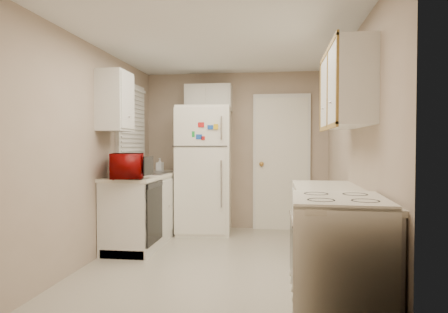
# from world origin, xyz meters

# --- Properties ---
(floor) EXTENTS (3.80, 3.80, 0.00)m
(floor) POSITION_xyz_m (0.00, 0.00, 0.00)
(floor) COLOR beige
(floor) RESTS_ON ground
(ceiling) EXTENTS (3.80, 3.80, 0.00)m
(ceiling) POSITION_xyz_m (0.00, 0.00, 2.40)
(ceiling) COLOR white
(ceiling) RESTS_ON floor
(wall_left) EXTENTS (3.80, 3.80, 0.00)m
(wall_left) POSITION_xyz_m (-1.40, 0.00, 1.20)
(wall_left) COLOR tan
(wall_left) RESTS_ON floor
(wall_right) EXTENTS (3.80, 3.80, 0.00)m
(wall_right) POSITION_xyz_m (1.40, 0.00, 1.20)
(wall_right) COLOR tan
(wall_right) RESTS_ON floor
(wall_back) EXTENTS (2.80, 2.80, 0.00)m
(wall_back) POSITION_xyz_m (0.00, 1.90, 1.20)
(wall_back) COLOR tan
(wall_back) RESTS_ON floor
(wall_front) EXTENTS (2.80, 2.80, 0.00)m
(wall_front) POSITION_xyz_m (0.00, -1.90, 1.20)
(wall_front) COLOR tan
(wall_front) RESTS_ON floor
(left_counter) EXTENTS (0.60, 1.80, 0.90)m
(left_counter) POSITION_xyz_m (-1.10, 0.90, 0.45)
(left_counter) COLOR silver
(left_counter) RESTS_ON floor
(dishwasher) EXTENTS (0.03, 0.58, 0.72)m
(dishwasher) POSITION_xyz_m (-0.81, 0.30, 0.49)
(dishwasher) COLOR black
(dishwasher) RESTS_ON floor
(sink) EXTENTS (0.54, 0.74, 0.16)m
(sink) POSITION_xyz_m (-1.10, 1.05, 0.86)
(sink) COLOR gray
(sink) RESTS_ON left_counter
(microwave) EXTENTS (0.59, 0.44, 0.35)m
(microwave) POSITION_xyz_m (-1.08, 0.18, 1.05)
(microwave) COLOR #7E0505
(microwave) RESTS_ON left_counter
(soap_bottle) EXTENTS (0.10, 0.10, 0.19)m
(soap_bottle) POSITION_xyz_m (-1.09, 1.47, 1.00)
(soap_bottle) COLOR beige
(soap_bottle) RESTS_ON left_counter
(window_blinds) EXTENTS (0.10, 0.98, 1.08)m
(window_blinds) POSITION_xyz_m (-1.36, 1.05, 1.60)
(window_blinds) COLOR silver
(window_blinds) RESTS_ON wall_left
(upper_cabinet_left) EXTENTS (0.30, 0.45, 0.70)m
(upper_cabinet_left) POSITION_xyz_m (-1.25, 0.22, 1.80)
(upper_cabinet_left) COLOR silver
(upper_cabinet_left) RESTS_ON wall_left
(refrigerator) EXTENTS (0.81, 0.79, 1.84)m
(refrigerator) POSITION_xyz_m (-0.42, 1.52, 0.92)
(refrigerator) COLOR white
(refrigerator) RESTS_ON floor
(cabinet_over_fridge) EXTENTS (0.70, 0.30, 0.40)m
(cabinet_over_fridge) POSITION_xyz_m (-0.40, 1.75, 2.00)
(cabinet_over_fridge) COLOR silver
(cabinet_over_fridge) RESTS_ON wall_back
(interior_door) EXTENTS (0.86, 0.06, 2.08)m
(interior_door) POSITION_xyz_m (0.70, 1.86, 1.02)
(interior_door) COLOR white
(interior_door) RESTS_ON floor
(right_counter) EXTENTS (0.60, 2.00, 0.90)m
(right_counter) POSITION_xyz_m (1.10, -0.80, 0.45)
(right_counter) COLOR silver
(right_counter) RESTS_ON floor
(stove) EXTENTS (0.66, 0.80, 0.94)m
(stove) POSITION_xyz_m (1.06, -1.42, 0.47)
(stove) COLOR white
(stove) RESTS_ON floor
(upper_cabinet_right) EXTENTS (0.30, 1.20, 0.70)m
(upper_cabinet_right) POSITION_xyz_m (1.25, -0.50, 1.80)
(upper_cabinet_right) COLOR silver
(upper_cabinet_right) RESTS_ON wall_right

